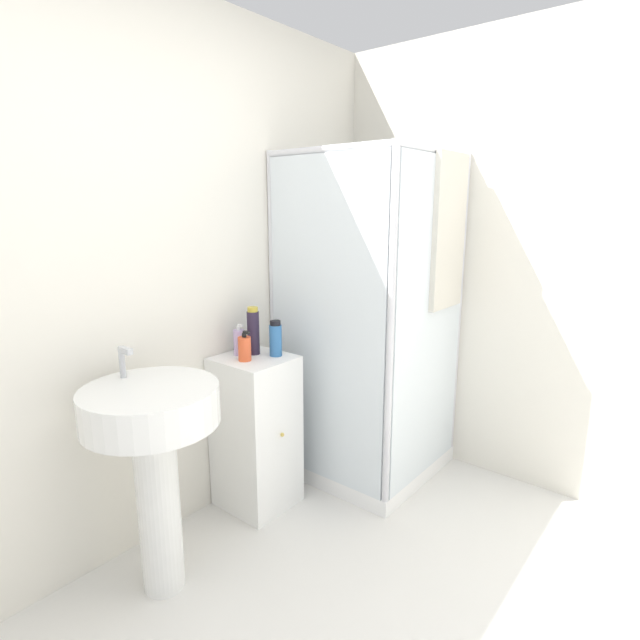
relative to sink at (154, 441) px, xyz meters
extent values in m
cube|color=silver|center=(0.12, 0.35, 0.59)|extent=(6.40, 0.06, 2.50)
cube|color=silver|center=(1.82, -1.35, 0.59)|extent=(0.06, 6.40, 2.50)
cube|color=white|center=(1.38, -0.08, -0.62)|extent=(0.81, 0.81, 0.09)
cylinder|color=silver|center=(1.77, 0.30, 0.26)|extent=(0.04, 0.04, 1.86)
cylinder|color=silver|center=(1.00, 0.30, 0.26)|extent=(0.04, 0.04, 1.86)
cylinder|color=silver|center=(1.77, -0.47, 0.26)|extent=(0.04, 0.04, 1.86)
cylinder|color=silver|center=(1.00, -0.47, 0.26)|extent=(0.04, 0.04, 1.86)
cylinder|color=silver|center=(1.38, -0.47, 1.17)|extent=(0.77, 0.04, 0.04)
cylinder|color=silver|center=(1.38, 0.30, 1.17)|extent=(0.77, 0.04, 0.04)
cylinder|color=silver|center=(1.00, -0.08, 1.17)|extent=(0.04, 0.77, 0.04)
cylinder|color=silver|center=(1.77, -0.08, 1.17)|extent=(0.04, 0.77, 0.04)
cube|color=silver|center=(1.38, -0.48, 0.29)|extent=(0.74, 0.01, 1.73)
cube|color=silver|center=(0.99, -0.08, 0.29)|extent=(0.01, 0.74, 1.73)
cylinder|color=#B7BABF|center=(1.59, 0.24, 0.12)|extent=(0.02, 0.02, 1.39)
cylinder|color=#B7BABF|center=(1.59, 0.19, 0.84)|extent=(0.07, 0.07, 0.04)
cube|color=beige|center=(1.51, -0.50, 0.77)|extent=(0.33, 0.03, 0.81)
cube|color=white|center=(0.68, 0.14, -0.25)|extent=(0.35, 0.36, 0.82)
sphere|color=gold|center=(0.68, -0.05, -0.21)|extent=(0.02, 0.02, 0.02)
cylinder|color=white|center=(0.00, 0.00, -0.29)|extent=(0.17, 0.17, 0.74)
cylinder|color=white|center=(0.00, 0.00, 0.15)|extent=(0.53, 0.53, 0.15)
cylinder|color=#B7BABF|center=(0.00, 0.18, 0.29)|extent=(0.02, 0.02, 0.13)
cube|color=#B7BABF|center=(0.00, 0.15, 0.34)|extent=(0.02, 0.07, 0.02)
cylinder|color=#E5562D|center=(0.62, 0.13, 0.22)|extent=(0.06, 0.06, 0.12)
cylinder|color=black|center=(0.62, 0.13, 0.29)|extent=(0.02, 0.02, 0.02)
cube|color=black|center=(0.62, 0.12, 0.30)|extent=(0.02, 0.04, 0.01)
cylinder|color=#281E33|center=(0.72, 0.18, 0.27)|extent=(0.06, 0.06, 0.22)
cylinder|color=gold|center=(0.72, 0.18, 0.39)|extent=(0.05, 0.05, 0.02)
cylinder|color=#2D66A3|center=(0.77, 0.07, 0.24)|extent=(0.06, 0.06, 0.16)
cylinder|color=black|center=(0.77, 0.07, 0.33)|extent=(0.05, 0.05, 0.02)
cylinder|color=#B299C6|center=(0.67, 0.23, 0.22)|extent=(0.06, 0.06, 0.13)
cylinder|color=silver|center=(0.67, 0.23, 0.30)|extent=(0.02, 0.02, 0.02)
cube|color=silver|center=(0.67, 0.21, 0.31)|extent=(0.01, 0.03, 0.01)
camera|label=1|loc=(-0.99, -1.65, 0.90)|focal=28.00mm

